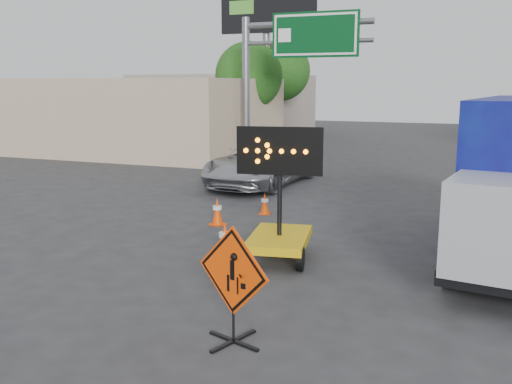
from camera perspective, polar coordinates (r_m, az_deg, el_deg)
The scene contains 13 objects.
ground at distance 9.37m, azimuth -6.96°, elevation -12.85°, with size 100.00×100.00×0.00m, color #2D2D30.
storefront_left_near at distance 33.02m, azimuth -11.82°, elevation 7.53°, with size 14.00×10.00×4.00m, color tan.
storefront_left_far at distance 45.75m, azimuth -3.11°, elevation 8.83°, with size 12.00×10.00×4.40m, color #A19686.
highway_gantry at distance 26.91m, azimuth 3.12°, elevation 13.59°, with size 6.18×0.38×6.90m.
billboard at distance 35.83m, azimuth 1.20°, elevation 16.56°, with size 6.10×0.54×9.85m.
tree_left_near at distance 31.92m, azimuth -0.72°, elevation 11.53°, with size 3.71×3.71×6.03m.
tree_left_far at distance 39.76m, azimuth 2.42°, elevation 12.00°, with size 4.10×4.10×6.66m.
construction_sign at distance 8.32m, azimuth -2.30°, elevation -9.00°, with size 1.27×0.91×1.77m.
arrow_board at distance 12.27m, azimuth 2.35°, elevation -3.85°, with size 1.80×2.20×2.87m.
pickup_truck at distance 21.41m, azimuth 0.53°, elevation 2.90°, with size 2.69×5.82×1.62m, color #AEB1B5.
cone_a at distance 12.48m, azimuth -3.13°, elevation -4.77°, with size 0.53×0.53×0.80m.
cone_b at distance 15.34m, azimuth -3.89°, elevation -1.94°, with size 0.49×0.49×0.74m.
cone_c at distance 16.60m, azimuth 0.88°, elevation -1.14°, with size 0.39×0.39×0.63m.
Camera 1 is at (4.18, -7.50, 3.74)m, focal length 40.00 mm.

